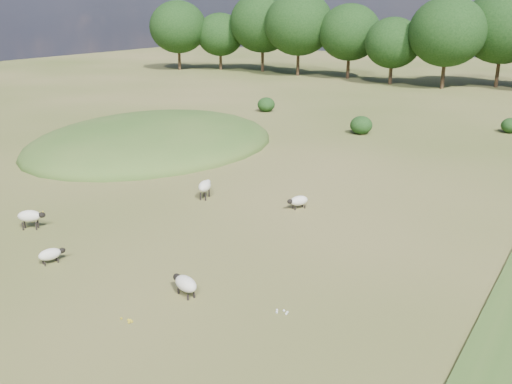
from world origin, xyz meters
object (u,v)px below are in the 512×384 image
sheep_3 (205,186)px  sheep_4 (51,254)px  sheep_0 (30,216)px  sheep_2 (185,283)px  sheep_1 (298,201)px

sheep_3 → sheep_4: sheep_3 is taller
sheep_0 → sheep_2: 9.96m
sheep_0 → sheep_4: 4.22m
sheep_2 → sheep_4: size_ratio=1.18×
sheep_0 → sheep_1: (8.98, 8.91, -0.21)m
sheep_1 → sheep_3: size_ratio=0.84×
sheep_4 → sheep_2: bearing=-63.7°
sheep_1 → sheep_4: (-5.23, -10.82, -0.03)m
sheep_2 → sheep_3: 10.60m
sheep_0 → sheep_2: (9.89, -1.13, -0.17)m
sheep_0 → sheep_1: size_ratio=1.06×
sheep_1 → sheep_2: bearing=36.7°
sheep_2 → sheep_3: bearing=-39.0°
sheep_0 → sheep_1: bearing=9.9°
sheep_0 → sheep_4: size_ratio=1.11×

